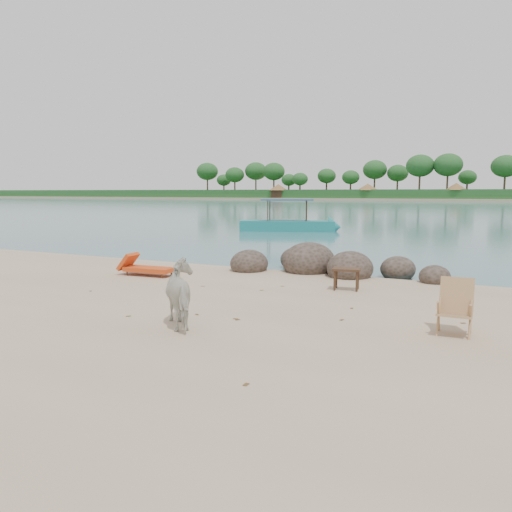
% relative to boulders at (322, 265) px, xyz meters
% --- Properties ---
extents(water, '(400.00, 400.00, 0.00)m').
position_rel_boulders_xyz_m(water, '(-0.18, 83.71, -0.23)').
color(water, '#3B7176').
rests_on(water, ground).
extents(far_shore, '(420.00, 90.00, 1.40)m').
position_rel_boulders_xyz_m(far_shore, '(-0.18, 163.71, -0.23)').
color(far_shore, tan).
rests_on(far_shore, ground).
extents(far_scenery, '(420.00, 18.00, 9.50)m').
position_rel_boulders_xyz_m(far_scenery, '(-0.15, 130.41, 2.92)').
color(far_scenery, '#1E4C1E').
rests_on(far_scenery, ground).
extents(boulders, '(6.39, 3.00, 1.20)m').
position_rel_boulders_xyz_m(boulders, '(0.00, 0.00, 0.00)').
color(boulders, '#2F281F').
rests_on(boulders, ground).
extents(cow, '(1.46, 1.41, 1.18)m').
position_rel_boulders_xyz_m(cow, '(-0.23, -6.95, 0.36)').
color(cow, beige).
rests_on(cow, ground).
extents(side_table, '(0.73, 0.53, 0.54)m').
position_rel_boulders_xyz_m(side_table, '(1.46, -2.43, 0.04)').
color(side_table, '#322114').
rests_on(side_table, ground).
extents(lounge_chair, '(1.85, 0.77, 0.54)m').
position_rel_boulders_xyz_m(lounge_chair, '(-4.26, -2.90, 0.04)').
color(lounge_chair, red).
rests_on(lounge_chair, ground).
extents(deck_chair, '(0.61, 0.67, 0.94)m').
position_rel_boulders_xyz_m(deck_chair, '(4.20, -5.43, 0.25)').
color(deck_chair, tan).
rests_on(deck_chair, ground).
extents(boat_near, '(6.84, 3.63, 3.27)m').
position_rel_boulders_xyz_m(boat_near, '(-7.54, 15.15, 1.41)').
color(boat_near, '#1C7A7C').
rests_on(boat_near, water).
extents(dead_leaves, '(8.83, 7.13, 0.00)m').
position_rel_boulders_xyz_m(dead_leaves, '(-0.11, -5.71, -0.22)').
color(dead_leaves, brown).
rests_on(dead_leaves, ground).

